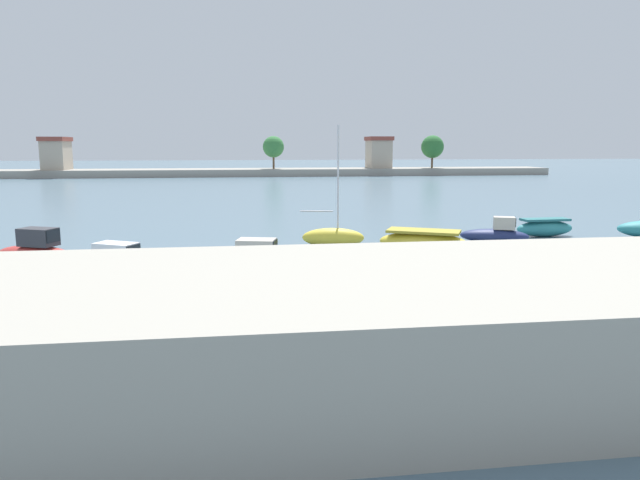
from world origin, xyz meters
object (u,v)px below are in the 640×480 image
moored_boat_4 (333,237)px  moored_boat_6 (496,234)px  moored_boat_7 (545,228)px  moored_boat_3 (257,261)px  moored_boat_1 (36,251)px  moored_boat_2 (120,267)px  mooring_buoy_0 (47,272)px  moored_boat_5 (423,241)px

moored_boat_4 → moored_boat_6: 9.08m
moored_boat_6 → moored_boat_7: moored_boat_6 is taller
moored_boat_3 → moored_boat_1: bearing=176.8°
moored_boat_2 → moored_boat_4: size_ratio=0.79×
moored_boat_6 → mooring_buoy_0: 22.51m
moored_boat_2 → moored_boat_6: (18.74, 6.31, -0.02)m
moored_boat_3 → moored_boat_7: (17.11, 7.43, 0.04)m
moored_boat_3 → moored_boat_7: moored_boat_3 is taller
moored_boat_5 → mooring_buoy_0: size_ratio=15.60×
moored_boat_7 → moored_boat_3: bearing=-158.9°
moored_boat_4 → moored_boat_5: size_ratio=1.33×
moored_boat_2 → moored_boat_5: size_ratio=1.05×
mooring_buoy_0 → moored_boat_6: bearing=13.2°
moored_boat_3 → moored_boat_5: size_ratio=1.02×
moored_boat_6 → moored_boat_7: (3.86, 1.78, 0.03)m
moored_boat_2 → moored_boat_3: (5.48, 0.66, -0.03)m
moored_boat_5 → moored_boat_7: bearing=51.2°
moored_boat_3 → moored_boat_6: 14.41m
moored_boat_6 → moored_boat_7: size_ratio=1.09×
moored_boat_2 → moored_boat_5: moored_boat_2 is taller
moored_boat_4 → moored_boat_7: 13.07m
moored_boat_2 → mooring_buoy_0: bearing=-171.8°
moored_boat_1 → moored_boat_3: (9.85, -3.06, -0.13)m
moored_boat_5 → moored_boat_1: bearing=-152.1°
mooring_buoy_0 → moored_boat_3: bearing=-3.5°
moored_boat_2 → moored_boat_7: bearing=48.3°
moored_boat_5 → moored_boat_6: (4.84, 2.19, -0.06)m
moored_boat_3 → mooring_buoy_0: bearing=-169.5°
moored_boat_4 → moored_boat_1: bearing=-158.2°
moored_boat_2 → moored_boat_4: 11.49m
moored_boat_5 → mooring_buoy_0: bearing=-143.6°
moored_boat_6 → moored_boat_7: 4.25m
moored_boat_2 → moored_boat_1: bearing=168.2°
moored_boat_3 → moored_boat_7: bearing=37.5°
moored_boat_6 → moored_boat_7: bearing=45.4°
moored_boat_4 → moored_boat_2: bearing=-135.6°
moored_boat_5 → moored_boat_2: bearing=-136.9°
moored_boat_4 → moored_boat_7: (12.94, 1.86, -0.04)m
moored_boat_6 → mooring_buoy_0: bearing=-146.1°
moored_boat_2 → moored_boat_4: (9.66, 6.22, 0.05)m
moored_boat_2 → mooring_buoy_0: 3.41m
moored_boat_7 → moored_boat_4: bearing=-174.2°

